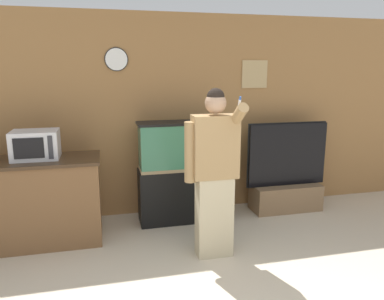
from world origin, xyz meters
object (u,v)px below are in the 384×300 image
(person_standing, at_px, (214,172))
(tv_on_stand, at_px, (286,185))
(counter_island, at_px, (27,202))
(microwave, at_px, (36,145))
(aquarium_on_stand, at_px, (183,172))

(person_standing, bearing_deg, tv_on_stand, 36.76)
(counter_island, xyz_separation_m, tv_on_stand, (3.25, 0.27, -0.13))
(tv_on_stand, bearing_deg, person_standing, -143.24)
(microwave, xyz_separation_m, aquarium_on_stand, (1.67, 0.21, -0.47))
(aquarium_on_stand, xyz_separation_m, person_standing, (0.10, -0.98, 0.26))
(aquarium_on_stand, bearing_deg, tv_on_stand, 1.08)
(tv_on_stand, bearing_deg, microwave, -175.62)
(microwave, bearing_deg, aquarium_on_stand, 7.21)
(counter_island, relative_size, microwave, 3.33)
(person_standing, bearing_deg, aquarium_on_stand, 95.90)
(tv_on_stand, bearing_deg, counter_island, -175.25)
(microwave, bearing_deg, tv_on_stand, 4.38)
(aquarium_on_stand, height_order, person_standing, person_standing)
(counter_island, bearing_deg, microwave, 13.19)
(aquarium_on_stand, bearing_deg, person_standing, -84.10)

